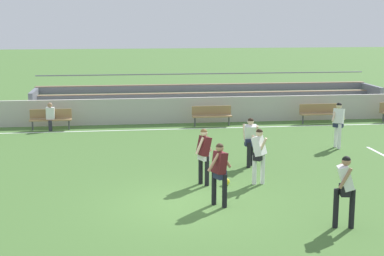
% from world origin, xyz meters
% --- Properties ---
extents(ground_plane, '(160.00, 160.00, 0.00)m').
position_xyz_m(ground_plane, '(0.00, 0.00, 0.00)').
color(ground_plane, '#477033').
extents(field_line_sideline, '(44.00, 0.12, 0.01)m').
position_xyz_m(field_line_sideline, '(0.00, 10.53, 0.00)').
color(field_line_sideline, white).
rests_on(field_line_sideline, ground).
extents(sideline_wall, '(48.00, 0.16, 1.19)m').
position_xyz_m(sideline_wall, '(0.00, 12.02, 0.60)').
color(sideline_wall, '#BCB7AD').
rests_on(sideline_wall, ground).
extents(bleacher_stand, '(17.32, 2.85, 1.98)m').
position_xyz_m(bleacher_stand, '(2.74, 14.16, 0.79)').
color(bleacher_stand, '#897051').
rests_on(bleacher_stand, ground).
extents(bench_far_left, '(1.80, 0.40, 0.90)m').
position_xyz_m(bench_far_left, '(7.44, 11.11, 0.55)').
color(bench_far_left, '#99754C').
rests_on(bench_far_left, ground).
extents(bench_centre_sideline, '(1.80, 0.40, 0.90)m').
position_xyz_m(bench_centre_sideline, '(2.40, 11.11, 0.55)').
color(bench_centre_sideline, '#99754C').
rests_on(bench_centre_sideline, ground).
extents(bench_far_right, '(1.80, 0.40, 0.90)m').
position_xyz_m(bench_far_right, '(-4.74, 11.11, 0.55)').
color(bench_far_right, '#99754C').
rests_on(bench_far_right, ground).
extents(spectator_seated, '(0.36, 0.42, 1.21)m').
position_xyz_m(spectator_seated, '(-4.74, 11.00, 0.70)').
color(spectator_seated, '#2D2D38').
rests_on(spectator_seated, ground).
extents(player_white_trailing_run, '(0.52, 0.60, 1.66)m').
position_xyz_m(player_white_trailing_run, '(2.22, 1.62, 0.99)').
color(player_white_trailing_run, white).
rests_on(player_white_trailing_run, ground).
extents(player_dark_wide_right, '(0.58, 0.48, 1.67)m').
position_xyz_m(player_dark_wide_right, '(0.61, 1.76, 1.00)').
color(player_dark_wide_right, black).
rests_on(player_dark_wide_right, ground).
extents(player_white_challenging, '(0.49, 0.53, 1.72)m').
position_xyz_m(player_white_challenging, '(3.30, -2.20, 1.03)').
color(player_white_challenging, black).
rests_on(player_white_challenging, ground).
extents(player_white_on_ball, '(0.69, 0.49, 1.73)m').
position_xyz_m(player_white_on_ball, '(6.34, 5.96, 1.03)').
color(player_white_on_ball, white).
rests_on(player_white_on_ball, ground).
extents(player_white_overlapping, '(0.44, 0.48, 1.62)m').
position_xyz_m(player_white_overlapping, '(2.44, 3.67, 0.96)').
color(player_white_overlapping, black).
rests_on(player_white_overlapping, ground).
extents(player_dark_dropping_back, '(0.72, 0.47, 1.67)m').
position_xyz_m(player_dark_dropping_back, '(0.71, -0.24, 0.99)').
color(player_dark_dropping_back, black).
rests_on(player_dark_dropping_back, ground).
extents(soccer_ball, '(0.22, 0.22, 0.22)m').
position_xyz_m(soccer_ball, '(1.24, 1.60, 0.11)').
color(soccer_ball, yellow).
rests_on(soccer_ball, ground).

